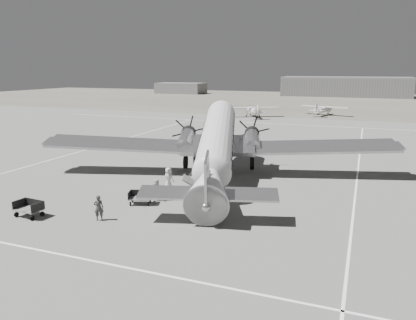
# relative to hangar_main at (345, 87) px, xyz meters

# --- Properties ---
(ground) EXTENTS (260.00, 260.00, 0.00)m
(ground) POSITION_rel_hangar_main_xyz_m (-5.00, -120.00, -3.30)
(ground) COLOR slate
(ground) RESTS_ON ground
(taxi_line_near) EXTENTS (60.00, 0.15, 0.01)m
(taxi_line_near) POSITION_rel_hangar_main_xyz_m (-5.00, -134.00, -3.29)
(taxi_line_near) COLOR white
(taxi_line_near) RESTS_ON ground
(taxi_line_right) EXTENTS (0.15, 80.00, 0.01)m
(taxi_line_right) POSITION_rel_hangar_main_xyz_m (7.00, -120.00, -3.29)
(taxi_line_right) COLOR white
(taxi_line_right) RESTS_ON ground
(taxi_line_left) EXTENTS (0.15, 60.00, 0.01)m
(taxi_line_left) POSITION_rel_hangar_main_xyz_m (-23.00, -110.00, -3.29)
(taxi_line_left) COLOR white
(taxi_line_left) RESTS_ON ground
(taxi_line_horizon) EXTENTS (90.00, 0.15, 0.01)m
(taxi_line_horizon) POSITION_rel_hangar_main_xyz_m (-5.00, -80.00, -3.29)
(taxi_line_horizon) COLOR white
(taxi_line_horizon) RESTS_ON ground
(grass_infield) EXTENTS (260.00, 90.00, 0.01)m
(grass_infield) POSITION_rel_hangar_main_xyz_m (-5.00, -25.00, -3.30)
(grass_infield) COLOR #646154
(grass_infield) RESTS_ON ground
(hangar_main) EXTENTS (42.00, 14.00, 6.60)m
(hangar_main) POSITION_rel_hangar_main_xyz_m (0.00, 0.00, 0.00)
(hangar_main) COLOR #5B5B5B
(hangar_main) RESTS_ON ground
(shed_secondary) EXTENTS (18.00, 10.00, 4.00)m
(shed_secondary) POSITION_rel_hangar_main_xyz_m (-60.00, -5.00, -1.30)
(shed_secondary) COLOR slate
(shed_secondary) RESTS_ON ground
(dc3_airliner) EXTENTS (36.70, 30.19, 6.04)m
(dc3_airliner) POSITION_rel_hangar_main_xyz_m (-4.14, -117.87, -0.28)
(dc3_airliner) COLOR #AEAEB0
(dc3_airliner) RESTS_ON ground
(light_plane_left) EXTENTS (13.31, 12.45, 2.19)m
(light_plane_left) POSITION_rel_hangar_main_xyz_m (-13.32, -71.78, -2.21)
(light_plane_left) COLOR silver
(light_plane_left) RESTS_ON ground
(light_plane_right) EXTENTS (11.87, 10.60, 2.07)m
(light_plane_right) POSITION_rel_hangar_main_xyz_m (-0.71, -63.58, -2.26)
(light_plane_right) COLOR silver
(light_plane_right) RESTS_ON ground
(baggage_cart_near) EXTENTS (1.93, 1.64, 0.93)m
(baggage_cart_near) POSITION_rel_hangar_main_xyz_m (-7.00, -125.61, -2.84)
(baggage_cart_near) COLOR slate
(baggage_cart_near) RESTS_ON ground
(baggage_cart_far) EXTENTS (1.93, 1.44, 1.03)m
(baggage_cart_far) POSITION_rel_hangar_main_xyz_m (-12.39, -130.34, -2.79)
(baggage_cart_far) COLOR slate
(baggage_cart_far) RESTS_ON ground
(ground_crew) EXTENTS (0.71, 0.64, 1.63)m
(ground_crew) POSITION_rel_hangar_main_xyz_m (-7.81, -129.24, -2.48)
(ground_crew) COLOR #333333
(ground_crew) RESTS_ON ground
(ramp_agent) EXTENTS (0.81, 0.92, 1.59)m
(ramp_agent) POSITION_rel_hangar_main_xyz_m (-6.22, -124.48, -2.50)
(ramp_agent) COLOR silver
(ramp_agent) RESTS_ON ground
(passenger) EXTENTS (0.87, 1.03, 1.78)m
(passenger) POSITION_rel_hangar_main_xyz_m (-6.72, -121.75, -2.41)
(passenger) COLOR silver
(passenger) RESTS_ON ground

